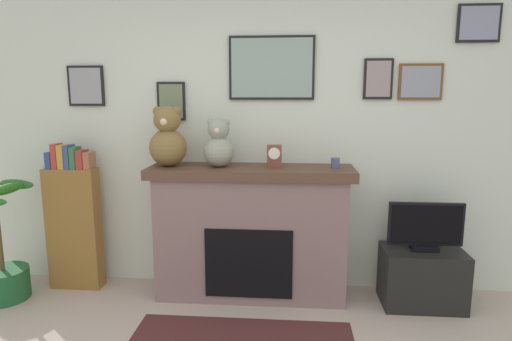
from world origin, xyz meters
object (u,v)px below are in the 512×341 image
at_px(potted_plant, 2,263).
at_px(teddy_bear_cream, 219,145).
at_px(bookshelf, 74,222).
at_px(mantel_clock, 274,156).
at_px(candle_jar, 335,163).
at_px(tv_stand, 422,277).
at_px(television, 425,227).
at_px(teddy_bear_brown, 168,139).
at_px(fireplace, 251,231).

bearing_deg(potted_plant, teddy_bear_cream, 7.58).
relative_size(bookshelf, potted_plant, 1.30).
distance_m(bookshelf, mantel_clock, 1.85).
bearing_deg(candle_jar, teddy_bear_cream, -179.97).
height_order(tv_stand, mantel_clock, mantel_clock).
relative_size(potted_plant, television, 1.69).
xyz_separation_m(tv_stand, mantel_clock, (-1.20, 0.05, 0.97)).
distance_m(candle_jar, teddy_bear_cream, 0.95).
distance_m(teddy_bear_brown, teddy_bear_cream, 0.42).
xyz_separation_m(television, mantel_clock, (-1.20, 0.06, 0.55)).
distance_m(tv_stand, teddy_bear_cream, 1.96).
distance_m(television, teddy_bear_brown, 2.18).
xyz_separation_m(candle_jar, mantel_clock, (-0.49, -0.00, 0.05)).
bearing_deg(teddy_bear_brown, fireplace, 1.54).
relative_size(fireplace, bookshelf, 1.31).
bearing_deg(bookshelf, potted_plant, -150.10).
xyz_separation_m(potted_plant, tv_stand, (3.44, 0.18, -0.08)).
relative_size(bookshelf, teddy_bear_brown, 2.60).
distance_m(bookshelf, candle_jar, 2.30).
relative_size(tv_stand, teddy_bear_brown, 1.28).
height_order(bookshelf, teddy_bear_cream, teddy_bear_cream).
distance_m(fireplace, potted_plant, 2.08).
distance_m(candle_jar, teddy_bear_brown, 1.37).
bearing_deg(teddy_bear_brown, bookshelf, 177.10).
bearing_deg(television, teddy_bear_cream, 178.02).
distance_m(fireplace, candle_jar, 0.90).
relative_size(mantel_clock, teddy_bear_cream, 0.46).
bearing_deg(teddy_bear_brown, mantel_clock, -0.04).
xyz_separation_m(tv_stand, television, (0.00, -0.00, 0.42)).
bearing_deg(candle_jar, television, -4.61).
bearing_deg(fireplace, potted_plant, -172.87).
bearing_deg(bookshelf, television, -1.97).
bearing_deg(teddy_bear_cream, television, -1.98).
bearing_deg(teddy_bear_cream, fireplace, 4.01).
bearing_deg(teddy_bear_brown, television, -1.58).
xyz_separation_m(fireplace, candle_jar, (0.68, -0.02, 0.59)).
distance_m(bookshelf, potted_plant, 0.63).
bearing_deg(potted_plant, bookshelf, 29.90).
distance_m(bookshelf, tv_stand, 2.97).
xyz_separation_m(bookshelf, potted_plant, (-0.49, -0.28, -0.29)).
bearing_deg(mantel_clock, television, -2.69).
height_order(tv_stand, teddy_bear_brown, teddy_bear_brown).
xyz_separation_m(fireplace, teddy_bear_brown, (-0.68, -0.02, 0.77)).
xyz_separation_m(candle_jar, teddy_bear_cream, (-0.94, -0.00, 0.14)).
height_order(bookshelf, mantel_clock, mantel_clock).
xyz_separation_m(potted_plant, teddy_bear_brown, (1.37, 0.24, 1.02)).
xyz_separation_m(television, teddy_bear_brown, (-2.07, 0.06, 0.68)).
height_order(bookshelf, candle_jar, bookshelf).
bearing_deg(candle_jar, bookshelf, 178.88).
bearing_deg(bookshelf, mantel_clock, -1.48).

